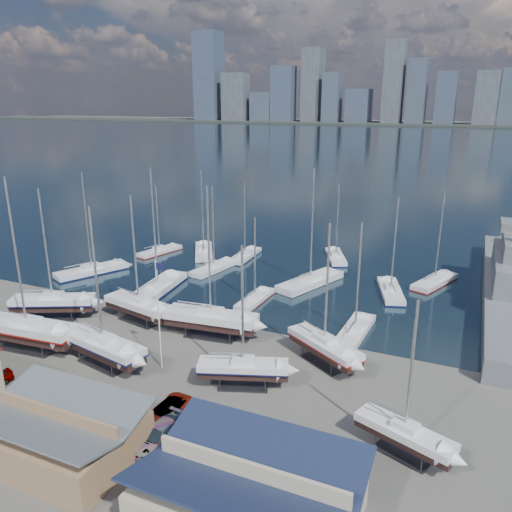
% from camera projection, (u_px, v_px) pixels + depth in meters
% --- Properties ---
extents(ground, '(1400.00, 1400.00, 0.00)m').
position_uv_depth(ground, '(175.00, 359.00, 51.98)').
color(ground, '#605E59').
rests_on(ground, ground).
extents(water, '(1400.00, 600.00, 0.40)m').
position_uv_depth(water, '(437.00, 143.00, 322.56)').
color(water, '#172735').
rests_on(water, ground).
extents(far_shore, '(1400.00, 80.00, 2.20)m').
position_uv_depth(far_shore, '(458.00, 125.00, 549.08)').
color(far_shore, '#2D332D').
rests_on(far_shore, ground).
extents(skyline, '(639.14, 43.80, 107.69)m').
position_uv_depth(skyline, '(454.00, 88.00, 535.39)').
color(skyline, '#475166').
rests_on(skyline, far_shore).
extents(shed_grey, '(12.60, 8.40, 4.17)m').
position_uv_depth(shed_grey, '(56.00, 430.00, 37.38)').
color(shed_grey, '#8C6B4C').
rests_on(shed_grey, ground).
extents(shed_blue, '(13.65, 9.45, 4.71)m').
position_uv_depth(shed_blue, '(250.00, 492.00, 31.10)').
color(shed_blue, '#BFB293').
rests_on(shed_blue, ground).
extents(sailboat_cradle_0, '(10.23, 6.88, 16.17)m').
position_uv_depth(sailboat_cradle_0, '(53.00, 302.00, 61.32)').
color(sailboat_cradle_0, '#2D2D33').
rests_on(sailboat_cradle_0, ground).
extents(sailboat_cradle_1, '(11.94, 4.30, 18.69)m').
position_uv_depth(sailboat_cradle_1, '(27.00, 330.00, 53.65)').
color(sailboat_cradle_1, '#2D2D33').
rests_on(sailboat_cradle_1, ground).
extents(sailboat_cradle_2, '(9.87, 4.50, 15.59)m').
position_uv_depth(sailboat_cradle_2, '(139.00, 306.00, 60.34)').
color(sailboat_cradle_2, '#2D2D33').
rests_on(sailboat_cradle_2, ground).
extents(sailboat_cradle_3, '(10.56, 4.81, 16.44)m').
position_uv_depth(sailboat_cradle_3, '(103.00, 346.00, 50.35)').
color(sailboat_cradle_3, '#2D2D33').
rests_on(sailboat_cradle_3, ground).
extents(sailboat_cradle_4, '(10.94, 4.19, 17.30)m').
position_uv_depth(sailboat_cradle_4, '(211.00, 319.00, 56.49)').
color(sailboat_cradle_4, '#2D2D33').
rests_on(sailboat_cradle_4, ground).
extents(sailboat_cradle_5, '(8.79, 5.15, 13.89)m').
position_uv_depth(sailboat_cradle_5, '(243.00, 368.00, 46.44)').
color(sailboat_cradle_5, '#2D2D33').
rests_on(sailboat_cradle_5, ground).
extents(sailboat_cradle_6, '(9.03, 7.01, 14.77)m').
position_uv_depth(sailboat_cradle_6, '(324.00, 346.00, 50.57)').
color(sailboat_cradle_6, '#2D2D33').
rests_on(sailboat_cradle_6, ground).
extents(sailboat_cradle_7, '(7.88, 4.64, 12.70)m').
position_uv_depth(sailboat_cradle_7, '(405.00, 434.00, 37.35)').
color(sailboat_cradle_7, '#2D2D33').
rests_on(sailboat_cradle_7, ground).
extents(sailboat_moored_0, '(7.67, 11.36, 16.62)m').
position_uv_depth(sailboat_moored_0, '(92.00, 272.00, 77.58)').
color(sailboat_moored_0, black).
rests_on(sailboat_moored_0, water).
extents(sailboat_moored_1, '(4.66, 8.97, 12.91)m').
position_uv_depth(sailboat_moored_1, '(160.00, 252.00, 87.99)').
color(sailboat_moored_1, black).
rests_on(sailboat_moored_1, water).
extents(sailboat_moored_2, '(7.56, 10.23, 15.36)m').
position_uv_depth(sailboat_moored_2, '(204.00, 253.00, 87.51)').
color(sailboat_moored_2, black).
rests_on(sailboat_moored_2, water).
extents(sailboat_moored_3, '(4.74, 12.55, 18.31)m').
position_uv_depth(sailboat_moored_3, '(158.00, 290.00, 70.31)').
color(sailboat_moored_3, black).
rests_on(sailboat_moored_3, water).
extents(sailboat_moored_4, '(4.31, 9.71, 14.18)m').
position_uv_depth(sailboat_moored_4, '(214.00, 269.00, 79.02)').
color(sailboat_moored_4, black).
rests_on(sailboat_moored_4, water).
extents(sailboat_moored_5, '(2.89, 9.27, 13.73)m').
position_uv_depth(sailboat_moored_5, '(245.00, 257.00, 85.30)').
color(sailboat_moored_5, black).
rests_on(sailboat_moored_5, water).
extents(sailboat_moored_6, '(2.60, 8.22, 12.17)m').
position_uv_depth(sailboat_moored_6, '(255.00, 300.00, 66.70)').
color(sailboat_moored_6, black).
rests_on(sailboat_moored_6, water).
extents(sailboat_moored_7, '(7.35, 12.21, 17.84)m').
position_uv_depth(sailboat_moored_7, '(310.00, 283.00, 72.76)').
color(sailboat_moored_7, black).
rests_on(sailboat_moored_7, water).
extents(sailboat_moored_8, '(5.95, 9.34, 13.58)m').
position_uv_depth(sailboat_moored_8, '(336.00, 258.00, 84.65)').
color(sailboat_moored_8, black).
rests_on(sailboat_moored_8, water).
extents(sailboat_moored_9, '(2.98, 9.30, 13.89)m').
position_uv_depth(sailboat_moored_9, '(355.00, 332.00, 57.43)').
color(sailboat_moored_9, black).
rests_on(sailboat_moored_9, water).
extents(sailboat_moored_10, '(5.43, 9.96, 14.35)m').
position_uv_depth(sailboat_moored_10, '(391.00, 292.00, 69.41)').
color(sailboat_moored_10, black).
rests_on(sailboat_moored_10, water).
extents(sailboat_moored_11, '(6.09, 10.08, 14.58)m').
position_uv_depth(sailboat_moored_11, '(435.00, 283.00, 72.98)').
color(sailboat_moored_11, black).
rests_on(sailboat_moored_11, water).
extents(car_b, '(4.10, 1.73, 1.32)m').
position_uv_depth(car_b, '(48.00, 381.00, 46.64)').
color(car_b, gray).
rests_on(car_b, ground).
extents(car_c, '(2.86, 5.52, 1.49)m').
position_uv_depth(car_c, '(166.00, 412.00, 41.88)').
color(car_c, gray).
rests_on(car_c, ground).
extents(car_d, '(2.87, 5.77, 1.61)m').
position_uv_depth(car_d, '(159.00, 435.00, 38.90)').
color(car_d, gray).
rests_on(car_d, ground).
extents(flagpole, '(1.01, 0.12, 11.39)m').
position_uv_depth(flagpole, '(159.00, 308.00, 48.39)').
color(flagpole, white).
rests_on(flagpole, ground).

